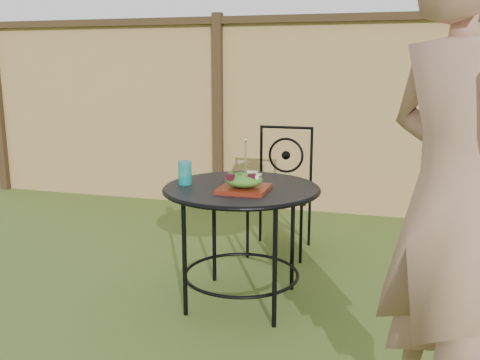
{
  "coord_description": "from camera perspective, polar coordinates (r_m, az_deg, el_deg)",
  "views": [
    {
      "loc": [
        0.38,
        -2.91,
        1.43
      ],
      "look_at": [
        -0.48,
        0.07,
        0.75
      ],
      "focal_mm": 40.0,
      "sensor_mm": 36.0,
      "label": 1
    }
  ],
  "objects": [
    {
      "name": "ground",
      "position": [
        3.26,
        7.99,
        -13.73
      ],
      "size": [
        60.0,
        60.0,
        0.0
      ],
      "primitive_type": "plane",
      "color": "#2E4817",
      "rests_on": "ground"
    },
    {
      "name": "salad",
      "position": [
        2.99,
        0.42,
        0.01
      ],
      "size": [
        0.21,
        0.21,
        0.08
      ],
      "primitive_type": "ellipsoid",
      "color": "#235614",
      "rests_on": "salad_plate"
    },
    {
      "name": "fork",
      "position": [
        2.97,
        0.61,
        2.45
      ],
      "size": [
        0.01,
        0.01,
        0.18
      ],
      "primitive_type": "cylinder",
      "color": "silver",
      "rests_on": "salad"
    },
    {
      "name": "salad_plate",
      "position": [
        3.01,
        0.42,
        -0.96
      ],
      "size": [
        0.27,
        0.27,
        0.02
      ],
      "primitive_type": "cube",
      "color": "#4D170B",
      "rests_on": "patio_table"
    },
    {
      "name": "patio_table",
      "position": [
        3.16,
        0.16,
        -3.13
      ],
      "size": [
        0.92,
        0.92,
        0.72
      ],
      "color": "black",
      "rests_on": "ground"
    },
    {
      "name": "fence",
      "position": [
        5.14,
        11.82,
        6.75
      ],
      "size": [
        8.0,
        0.12,
        1.9
      ],
      "color": "tan",
      "rests_on": "ground"
    },
    {
      "name": "drinking_glass",
      "position": [
        3.18,
        -5.89,
        0.78
      ],
      "size": [
        0.08,
        0.08,
        0.14
      ],
      "primitive_type": "cylinder",
      "color": "#0B7F81",
      "rests_on": "patio_table"
    },
    {
      "name": "patio_chair",
      "position": [
        4.11,
        4.45,
        -0.68
      ],
      "size": [
        0.46,
        0.46,
        0.95
      ],
      "color": "black",
      "rests_on": "ground"
    },
    {
      "name": "diner",
      "position": [
        2.04,
        21.84,
        -2.29
      ],
      "size": [
        0.77,
        0.82,
        1.89
      ],
      "primitive_type": "imported",
      "rotation": [
        0.0,
        0.0,
        2.18
      ],
      "color": "#9F715B",
      "rests_on": "ground"
    }
  ]
}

